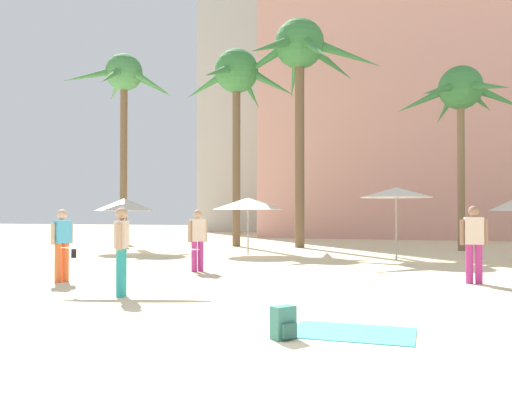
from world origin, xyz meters
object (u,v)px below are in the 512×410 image
object	(u,v)px
backpack	(284,323)
palm_tree_right	(300,57)
cafe_umbrella_1	(248,204)
person_near_right	(124,248)
palm_tree_far_left	(237,81)
person_mid_center	(197,238)
palm_tree_left	(461,96)
person_mid_left	(62,242)
person_far_right	(474,241)
palm_tree_center	(124,84)
cafe_umbrella_2	(396,192)
beach_towel	(353,332)
cafe_umbrella_4	(125,205)

from	to	relation	value
backpack	palm_tree_right	bearing A→B (deg)	137.85
cafe_umbrella_1	person_near_right	world-z (taller)	cafe_umbrella_1
palm_tree_far_left	person_mid_center	world-z (taller)	palm_tree_far_left
palm_tree_right	cafe_umbrella_1	xyz separation A→B (m)	(-1.04, -4.83, -6.97)
palm_tree_left	person_near_right	xyz separation A→B (m)	(-7.36, -14.96, -5.74)
backpack	person_mid_left	distance (m)	7.40
palm_tree_far_left	person_mid_center	distance (m)	13.18
person_near_right	person_far_right	size ratio (longest dim) A/B	1.58
palm_tree_center	cafe_umbrella_1	bearing A→B (deg)	-31.08
cafe_umbrella_2	person_far_right	xyz separation A→B (m)	(1.89, -5.73, -1.34)
palm_tree_right	person_mid_left	bearing A→B (deg)	-101.50
cafe_umbrella_1	person_near_right	bearing A→B (deg)	-85.94
beach_towel	person_mid_left	bearing A→B (deg)	155.19
beach_towel	backpack	xyz separation A→B (m)	(-0.80, -0.60, 0.19)
palm_tree_right	cafe_umbrella_4	bearing A→B (deg)	-141.73
cafe_umbrella_4	person_near_right	size ratio (longest dim) A/B	0.87
person_far_right	beach_towel	bearing A→B (deg)	-24.63
palm_tree_center	beach_towel	xyz separation A→B (m)	(13.88, -17.23, -8.45)
person_near_right	cafe_umbrella_1	bearing A→B (deg)	73.66
beach_towel	person_mid_center	size ratio (longest dim) A/B	0.95
palm_tree_center	person_near_right	distance (m)	19.42
cafe_umbrella_4	person_near_right	bearing A→B (deg)	-58.97
cafe_umbrella_2	person_far_right	bearing A→B (deg)	-71.75
palm_tree_right	person_near_right	distance (m)	17.00
beach_towel	person_near_right	xyz separation A→B (m)	(-4.61, 1.92, 0.92)
palm_tree_right	person_far_right	size ratio (longest dim) A/B	6.06
palm_tree_far_left	cafe_umbrella_2	size ratio (longest dim) A/B	3.86
cafe_umbrella_2	person_mid_center	bearing A→B (deg)	-134.30
palm_tree_left	cafe_umbrella_1	distance (m)	10.50
palm_tree_right	cafe_umbrella_2	distance (m)	9.68
palm_tree_left	person_near_right	bearing A→B (deg)	-116.20
palm_tree_center	backpack	bearing A→B (deg)	-53.72
palm_tree_right	person_far_right	xyz separation A→B (m)	(6.39, -11.17, -7.97)
person_mid_center	cafe_umbrella_1	bearing A→B (deg)	-49.02
backpack	person_near_right	distance (m)	4.63
palm_tree_right	person_mid_left	distance (m)	16.06
person_mid_center	palm_tree_left	bearing A→B (deg)	-88.76
beach_towel	person_mid_center	bearing A→B (deg)	128.35
palm_tree_center	palm_tree_right	xyz separation A→B (m)	(9.59, -0.33, 0.49)
palm_tree_right	cafe_umbrella_1	bearing A→B (deg)	-102.12
cafe_umbrella_2	palm_tree_far_left	bearing A→B (deg)	144.35
palm_tree_center	person_mid_left	xyz separation A→B (m)	(6.81, -13.96, -7.53)
palm_tree_far_left	cafe_umbrella_1	size ratio (longest dim) A/B	3.54
cafe_umbrella_2	person_near_right	distance (m)	10.78
palm_tree_far_left	cafe_umbrella_2	xyz separation A→B (m)	(7.70, -5.53, -5.74)
backpack	person_near_right	xyz separation A→B (m)	(-3.81, 2.52, 0.72)
palm_tree_left	person_near_right	world-z (taller)	palm_tree_left
palm_tree_left	person_far_right	xyz separation A→B (m)	(-0.66, -11.14, -5.69)
palm_tree_right	cafe_umbrella_1	distance (m)	8.54
palm_tree_left	person_mid_center	size ratio (longest dim) A/B	4.68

